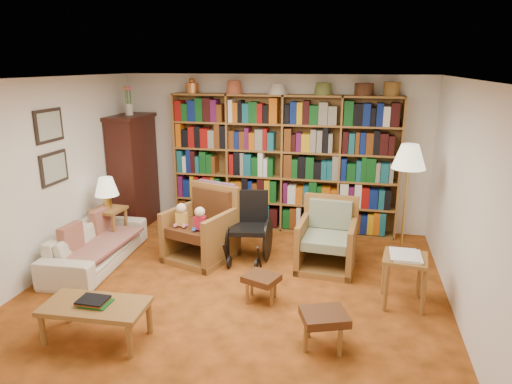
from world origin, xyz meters
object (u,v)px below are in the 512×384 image
(floor_lamp, at_px, (409,162))
(coffee_table, at_px, (95,308))
(sofa, at_px, (97,245))
(footstool_b, at_px, (324,319))
(side_table_lamp, at_px, (109,219))
(wheelchair, at_px, (249,229))
(footstool_a, at_px, (261,280))
(side_table_papers, at_px, (405,265))
(armchair_sage, at_px, (327,241))
(armchair_leather, at_px, (203,228))

(floor_lamp, relative_size, coffee_table, 1.59)
(sofa, distance_m, footstool_b, 3.43)
(side_table_lamp, distance_m, wheelchair, 2.10)
(footstool_a, bearing_deg, side_table_papers, 9.77)
(sofa, relative_size, armchair_sage, 1.98)
(sofa, distance_m, armchair_sage, 3.15)
(wheelchair, xyz_separation_m, footstool_a, (0.42, -1.14, -0.18))
(wheelchair, bearing_deg, footstool_a, -70.02)
(armchair_sage, height_order, footstool_a, armchair_sage)
(side_table_papers, height_order, coffee_table, side_table_papers)
(armchair_leather, distance_m, coffee_table, 2.23)
(armchair_leather, bearing_deg, floor_lamp, 7.13)
(side_table_lamp, distance_m, coffee_table, 2.42)
(side_table_papers, height_order, footstool_b, side_table_papers)
(floor_lamp, height_order, side_table_papers, floor_lamp)
(sofa, height_order, wheelchair, wheelchair)
(floor_lamp, height_order, coffee_table, floor_lamp)
(sofa, bearing_deg, armchair_leather, -70.63)
(sofa, height_order, footstool_b, sofa)
(armchair_leather, bearing_deg, wheelchair, 4.21)
(footstool_b, bearing_deg, wheelchair, 122.33)
(side_table_lamp, distance_m, side_table_papers, 4.17)
(armchair_leather, bearing_deg, footstool_b, -44.68)
(armchair_sage, relative_size, coffee_table, 0.89)
(sofa, bearing_deg, armchair_sage, -82.22)
(sofa, relative_size, armchair_leather, 1.73)
(wheelchair, height_order, coffee_table, wheelchair)
(side_table_papers, bearing_deg, floor_lamp, 86.64)
(armchair_leather, height_order, footstool_a, armchair_leather)
(floor_lamp, bearing_deg, footstool_b, -111.97)
(armchair_leather, bearing_deg, armchair_sage, 1.93)
(armchair_sage, bearing_deg, floor_lamp, 15.96)
(wheelchair, bearing_deg, sofa, -162.71)
(footstool_a, bearing_deg, wheelchair, 109.98)
(footstool_a, bearing_deg, coffee_table, -142.40)
(sofa, relative_size, side_table_papers, 2.97)
(footstool_a, relative_size, coffee_table, 0.45)
(armchair_sage, bearing_deg, sofa, -168.38)
(sofa, xyz_separation_m, floor_lamp, (4.07, 0.92, 1.16))
(footstool_b, relative_size, coffee_table, 0.51)
(side_table_papers, distance_m, coffee_table, 3.32)
(wheelchair, distance_m, footstool_b, 2.23)
(armchair_leather, distance_m, floor_lamp, 2.93)
(floor_lamp, bearing_deg, side_table_lamp, -174.86)
(sofa, distance_m, floor_lamp, 4.33)
(sofa, distance_m, armchair_leather, 1.47)
(footstool_a, xyz_separation_m, footstool_b, (0.77, -0.74, 0.04))
(sofa, height_order, side_table_lamp, side_table_lamp)
(armchair_leather, bearing_deg, footstool_a, -45.43)
(armchair_leather, bearing_deg, sofa, -156.80)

